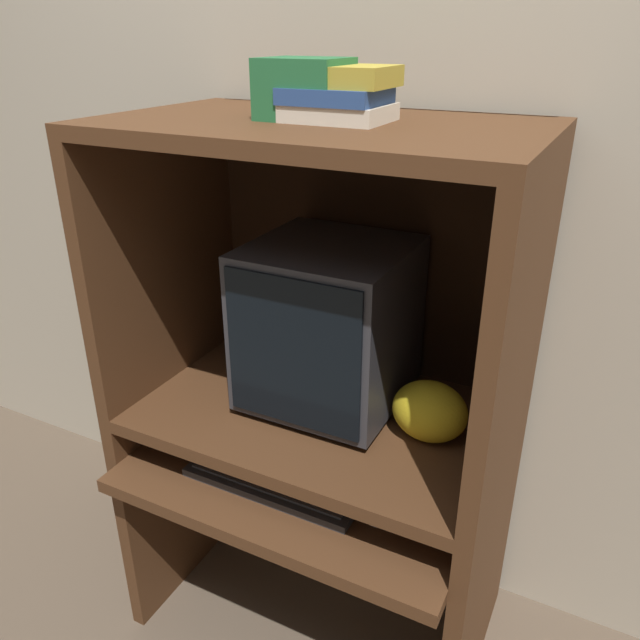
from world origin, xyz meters
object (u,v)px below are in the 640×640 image
mouse (377,518)px  book_stack (340,94)px  keyboard (276,479)px  storage_box (305,89)px  crt_monitor (329,324)px  snack_bag (430,411)px

mouse → book_stack: size_ratio=0.33×
mouse → book_stack: (-0.20, 0.20, 0.91)m
keyboard → mouse: mouse is taller
keyboard → mouse: bearing=-3.6°
mouse → storage_box: bearing=146.2°
crt_monitor → mouse: crt_monitor is taller
storage_box → book_stack: bearing=5.7°
book_stack → storage_box: storage_box is taller
snack_bag → book_stack: bearing=179.6°
mouse → book_stack: 0.95m
crt_monitor → mouse: bearing=-44.6°
keyboard → snack_bag: size_ratio=2.49×
keyboard → storage_box: size_ratio=2.59×
mouse → storage_box: size_ratio=0.40×
crt_monitor → keyboard: crt_monitor is taller
snack_bag → keyboard: bearing=-152.1°
mouse → crt_monitor: bearing=135.4°
crt_monitor → book_stack: 0.57m
mouse → snack_bag: bearing=75.6°
mouse → keyboard: bearing=176.4°
book_stack → storage_box: bearing=-174.3°
keyboard → mouse: 0.28m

